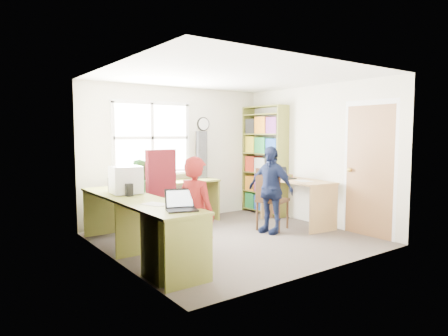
% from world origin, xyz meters
% --- Properties ---
extents(room, '(3.64, 3.44, 2.44)m').
position_xyz_m(room, '(0.01, 0.10, 1.22)').
color(room, '#453C36').
rests_on(room, ground).
extents(l_desk, '(2.38, 2.95, 0.75)m').
position_xyz_m(l_desk, '(-1.31, -0.28, 0.46)').
color(l_desk, olive).
rests_on(l_desk, ground).
extents(right_desk, '(0.76, 1.41, 0.78)m').
position_xyz_m(right_desk, '(1.48, 0.15, 0.57)').
color(right_desk, tan).
rests_on(right_desk, ground).
extents(bookshelf, '(0.30, 1.02, 2.10)m').
position_xyz_m(bookshelf, '(1.65, 1.19, 1.00)').
color(bookshelf, olive).
rests_on(bookshelf, ground).
extents(swivel_chair, '(0.68, 0.68, 1.33)m').
position_xyz_m(swivel_chair, '(-0.81, 0.58, 0.57)').
color(swivel_chair, black).
rests_on(swivel_chair, ground).
extents(wooden_chair, '(0.58, 0.58, 1.02)m').
position_xyz_m(wooden_chair, '(0.82, 0.09, 0.55)').
color(wooden_chair, '#3F2715').
rests_on(wooden_chair, ground).
extents(crt_monitor, '(0.42, 0.38, 0.38)m').
position_xyz_m(crt_monitor, '(-1.47, 0.50, 0.94)').
color(crt_monitor, '#B2B3B7').
rests_on(crt_monitor, l_desk).
extents(laptop_left, '(0.39, 0.36, 0.22)m').
position_xyz_m(laptop_left, '(-1.42, -0.93, 0.80)').
color(laptop_left, black).
rests_on(laptop_left, l_desk).
extents(laptop_right, '(0.28, 0.33, 0.23)m').
position_xyz_m(laptop_right, '(1.37, 0.38, 0.83)').
color(laptop_right, black).
rests_on(laptop_right, right_desk).
extents(speaker_a, '(0.09, 0.09, 0.17)m').
position_xyz_m(speaker_a, '(-1.51, 0.31, 0.83)').
color(speaker_a, black).
rests_on(speaker_a, l_desk).
extents(speaker_b, '(0.11, 0.11, 0.19)m').
position_xyz_m(speaker_b, '(-1.52, 0.89, 0.85)').
color(speaker_b, black).
rests_on(speaker_b, l_desk).
extents(cd_tower, '(0.20, 0.19, 0.87)m').
position_xyz_m(cd_tower, '(0.42, 1.54, 1.18)').
color(cd_tower, black).
rests_on(cd_tower, l_desk).
extents(game_box, '(0.36, 0.36, 0.06)m').
position_xyz_m(game_box, '(1.51, 0.57, 0.81)').
color(game_box, red).
rests_on(game_box, right_desk).
extents(paper_a, '(0.30, 0.35, 0.00)m').
position_xyz_m(paper_a, '(-1.49, -0.45, 0.75)').
color(paper_a, beige).
rests_on(paper_a, l_desk).
extents(paper_b, '(0.28, 0.35, 0.00)m').
position_xyz_m(paper_b, '(1.42, -0.06, 0.78)').
color(paper_b, beige).
rests_on(paper_b, right_desk).
extents(potted_plant, '(0.21, 0.19, 0.32)m').
position_xyz_m(potted_plant, '(-0.56, 1.50, 0.91)').
color(potted_plant, '#337F3C').
rests_on(potted_plant, l_desk).
extents(person_red, '(0.47, 0.56, 1.32)m').
position_xyz_m(person_red, '(-1.21, -0.88, 0.66)').
color(person_red, maroon).
rests_on(person_red, ground).
extents(person_green, '(0.47, 0.59, 1.18)m').
position_xyz_m(person_green, '(-1.02, 1.01, 0.59)').
color(person_green, '#2F712D').
rests_on(person_green, ground).
extents(person_navy, '(0.52, 0.86, 1.38)m').
position_xyz_m(person_navy, '(0.72, -0.01, 0.69)').
color(person_navy, '#131B3B').
rests_on(person_navy, ground).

